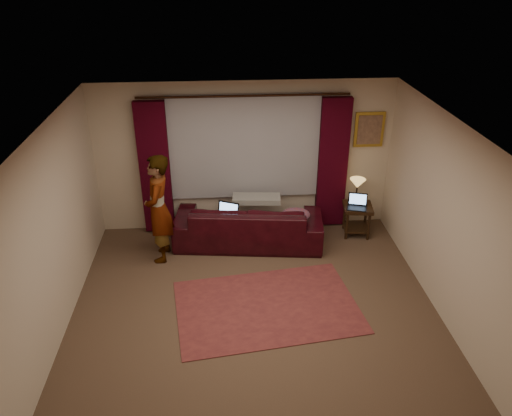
{
  "coord_description": "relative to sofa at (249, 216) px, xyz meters",
  "views": [
    {
      "loc": [
        -0.4,
        -5.39,
        4.42
      ],
      "look_at": [
        0.1,
        1.2,
        1.0
      ],
      "focal_mm": 35.0,
      "sensor_mm": 36.0,
      "label": 1
    }
  ],
  "objects": [
    {
      "name": "laptop_sofa",
      "position": [
        -0.39,
        -0.11,
        0.13
      ],
      "size": [
        0.49,
        0.51,
        0.26
      ],
      "primitive_type": null,
      "rotation": [
        0.0,
        0.0,
        -0.44
      ],
      "color": "black",
      "rests_on": "sofa"
    },
    {
      "name": "wall_front",
      "position": [
        -0.03,
        -4.38,
        0.81
      ],
      "size": [
        5.0,
        0.02,
        2.6
      ],
      "primitive_type": "cube",
      "color": "beige",
      "rests_on": "ground"
    },
    {
      "name": "throw_blanket",
      "position": [
        0.15,
        0.19,
        0.49
      ],
      "size": [
        0.82,
        0.39,
        0.09
      ],
      "primitive_type": "cube",
      "rotation": [
        0.0,
        0.0,
        -0.09
      ],
      "color": "gray",
      "rests_on": "sofa"
    },
    {
      "name": "curtain_rod",
      "position": [
        -0.03,
        0.51,
        1.89
      ],
      "size": [
        0.04,
        0.04,
        3.4
      ],
      "primitive_type": "cylinder",
      "color": "black",
      "rests_on": "wall_back"
    },
    {
      "name": "floor",
      "position": [
        -0.03,
        -1.88,
        -0.5
      ],
      "size": [
        5.0,
        5.0,
        0.01
      ],
      "primitive_type": "cube",
      "color": "brown",
      "rests_on": "ground"
    },
    {
      "name": "ceiling",
      "position": [
        -0.03,
        -1.88,
        2.11
      ],
      "size": [
        5.0,
        5.0,
        0.02
      ],
      "primitive_type": "cube",
      "color": "silver",
      "rests_on": "ground"
    },
    {
      "name": "person",
      "position": [
        -1.41,
        -0.36,
        0.38
      ],
      "size": [
        0.54,
        0.54,
        1.75
      ],
      "primitive_type": "imported",
      "rotation": [
        0.0,
        0.0,
        -1.63
      ],
      "color": "gray",
      "rests_on": "floor"
    },
    {
      "name": "tiffany_lamp",
      "position": [
        1.88,
        0.29,
        0.27
      ],
      "size": [
        0.35,
        0.35,
        0.43
      ],
      "primitive_type": null,
      "rotation": [
        0.0,
        0.0,
        -0.38
      ],
      "color": "#A77E3D",
      "rests_on": "end_table"
    },
    {
      "name": "wall_left",
      "position": [
        -2.53,
        -1.88,
        0.81
      ],
      "size": [
        0.02,
        5.0,
        2.6
      ],
      "primitive_type": "cube",
      "color": "beige",
      "rests_on": "ground"
    },
    {
      "name": "clothing_pile",
      "position": [
        0.75,
        -0.21,
        0.1
      ],
      "size": [
        0.57,
        0.5,
        0.2
      ],
      "primitive_type": "ellipsoid",
      "rotation": [
        0.0,
        0.0,
        -0.33
      ],
      "color": "brown",
      "rests_on": "sofa"
    },
    {
      "name": "picture_frame",
      "position": [
        2.07,
        0.59,
        1.26
      ],
      "size": [
        0.5,
        0.04,
        0.6
      ],
      "primitive_type": "cube",
      "color": "#B18A2B",
      "rests_on": "wall_back"
    },
    {
      "name": "drape_left",
      "position": [
        -1.53,
        0.51,
        0.69
      ],
      "size": [
        0.5,
        0.14,
        2.3
      ],
      "primitive_type": "cube",
      "color": "#34020F",
      "rests_on": "floor"
    },
    {
      "name": "sheer_curtain",
      "position": [
        -0.03,
        0.56,
        1.01
      ],
      "size": [
        2.5,
        0.05,
        1.8
      ],
      "primitive_type": "cube",
      "color": "#9999A0",
      "rests_on": "wall_back"
    },
    {
      "name": "drape_right",
      "position": [
        1.47,
        0.51,
        0.69
      ],
      "size": [
        0.5,
        0.14,
        2.3
      ],
      "primitive_type": "cube",
      "color": "#34020F",
      "rests_on": "floor"
    },
    {
      "name": "laptop_table",
      "position": [
        1.83,
        0.04,
        0.18
      ],
      "size": [
        0.4,
        0.42,
        0.23
      ],
      "primitive_type": null,
      "rotation": [
        0.0,
        0.0,
        -0.29
      ],
      "color": "black",
      "rests_on": "end_table"
    },
    {
      "name": "sofa",
      "position": [
        0.0,
        0.0,
        0.0
      ],
      "size": [
        2.55,
        1.33,
        0.98
      ],
      "primitive_type": "imported",
      "rotation": [
        0.0,
        0.0,
        3.02
      ],
      "color": "black",
      "rests_on": "floor"
    },
    {
      "name": "end_table",
      "position": [
        1.88,
        0.14,
        -0.22
      ],
      "size": [
        0.54,
        0.54,
        0.55
      ],
      "primitive_type": "cube",
      "rotation": [
        0.0,
        0.0,
        -0.13
      ],
      "color": "black",
      "rests_on": "floor"
    },
    {
      "name": "area_rug",
      "position": [
        0.15,
        -1.76,
        -0.49
      ],
      "size": [
        2.68,
        1.97,
        0.01
      ],
      "primitive_type": "cube",
      "rotation": [
        0.0,
        0.0,
        0.13
      ],
      "color": "brown",
      "rests_on": "floor"
    },
    {
      "name": "wall_back",
      "position": [
        -0.03,
        0.62,
        0.81
      ],
      "size": [
        5.0,
        0.02,
        2.6
      ],
      "primitive_type": "cube",
      "color": "beige",
      "rests_on": "ground"
    },
    {
      "name": "wall_right",
      "position": [
        2.47,
        -1.88,
        0.81
      ],
      "size": [
        0.02,
        5.0,
        2.6
      ],
      "primitive_type": "cube",
      "color": "beige",
      "rests_on": "ground"
    }
  ]
}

